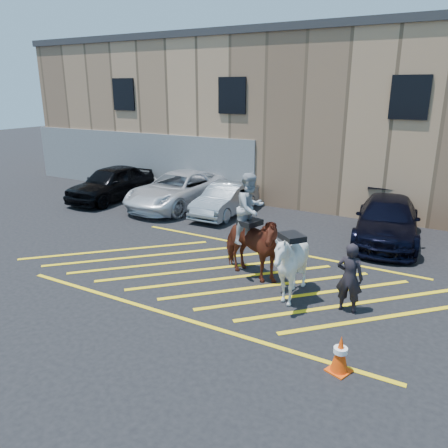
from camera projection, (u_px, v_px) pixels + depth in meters
The scene contains 11 objects.
ground at pixel (238, 274), 12.10m from camera, with size 90.00×90.00×0.00m, color black.
car_black_suv at pixel (111, 183), 19.82m from camera, with size 1.84×4.57×1.56m, color black.
car_white_pickup at pixel (179, 190), 18.69m from camera, with size 2.45×5.32×1.48m, color silver.
car_silver_sedan at pixel (225, 199), 17.52m from camera, with size 1.33×3.83×1.26m, color gray.
car_blue_suv at pixel (387, 220), 14.55m from camera, with size 1.97×4.84×1.41m, color black.
handler at pixel (350, 278), 9.85m from camera, with size 0.60×0.40×1.66m, color black.
warehouse at pixel (355, 115), 20.97m from camera, with size 32.42×10.20×7.30m.
hatching_zone at pixel (233, 277), 11.84m from camera, with size 12.60×5.12×0.01m.
mounted_bay at pixel (250, 237), 11.53m from camera, with size 2.37×1.60×2.87m.
saddled_white at pixel (291, 265), 10.34m from camera, with size 2.17×2.20×1.81m.
traffic_cone at pixel (340, 354), 7.83m from camera, with size 0.49×0.49×0.73m.
Camera 1 is at (5.12, -9.88, 4.94)m, focal length 35.00 mm.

